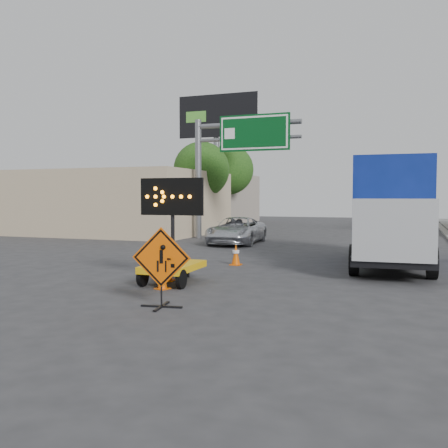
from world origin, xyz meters
The scene contains 14 objects.
ground centered at (0.00, 0.00, 0.00)m, with size 100.00×100.00×0.00m, color #2D2D30.
storefront_left_near centered at (-14.00, 20.00, 2.00)m, with size 14.00×10.00×4.00m, color tan.
storefront_left_far centered at (-15.00, 34.00, 2.20)m, with size 12.00×10.00×4.40m, color gray.
highway_gantry centered at (-4.43, 17.96, 5.07)m, with size 6.18×0.38×6.90m.
billboard centered at (-8.35, 25.87, 7.35)m, with size 6.10×0.54×9.85m.
tree_left_near centered at (-8.00, 22.00, 4.16)m, with size 3.71×3.71×6.03m.
tree_left_far centered at (-9.00, 30.00, 4.60)m, with size 4.10×4.10×6.66m.
construction_sign centered at (-0.01, 1.01, 0.92)m, with size 1.30×0.93×1.74m.
arrow_board centered at (-1.13, 3.82, 0.65)m, with size 1.84×2.07×2.90m.
pickup_truck centered at (-3.25, 15.39, 0.67)m, with size 2.24×4.86×1.35m, color silver.
box_truck centered at (4.40, 9.67, 1.66)m, with size 2.78×7.83×3.67m.
cone_a centered at (-0.99, 2.92, 0.32)m, with size 0.41×0.41×0.64m.
cone_b centered at (-1.45, 4.11, 0.38)m, with size 0.44×0.44×0.76m.
cone_c centered at (-0.70, 7.90, 0.37)m, with size 0.38×0.38×0.74m.
Camera 1 is at (4.98, -8.51, 2.40)m, focal length 40.00 mm.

